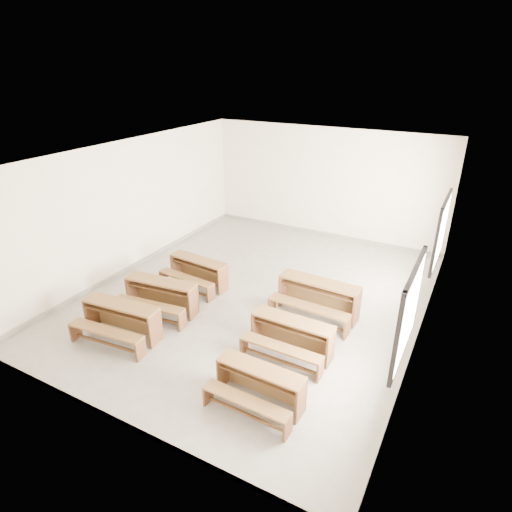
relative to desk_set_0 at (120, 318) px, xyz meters
The scene contains 7 objects.
room 3.51m from the desk_set_0, 57.65° to the left, with size 8.50×8.50×3.20m.
desk_set_0 is the anchor object (origin of this frame).
desk_set_1 1.08m from the desk_set_0, 86.31° to the left, with size 1.64×0.98×0.70m.
desk_set_2 2.39m from the desk_set_0, 87.91° to the left, with size 1.54×0.89×0.66m.
desk_set_3 3.17m from the desk_set_0, ahead, with size 1.44×0.78×0.64m.
desk_set_4 3.26m from the desk_set_0, 19.25° to the left, with size 1.53×0.81×0.68m.
desk_set_5 3.94m from the desk_set_0, 39.78° to the left, with size 1.72×0.94×0.76m.
Camera 1 is at (4.01, -7.42, 4.89)m, focal length 30.00 mm.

